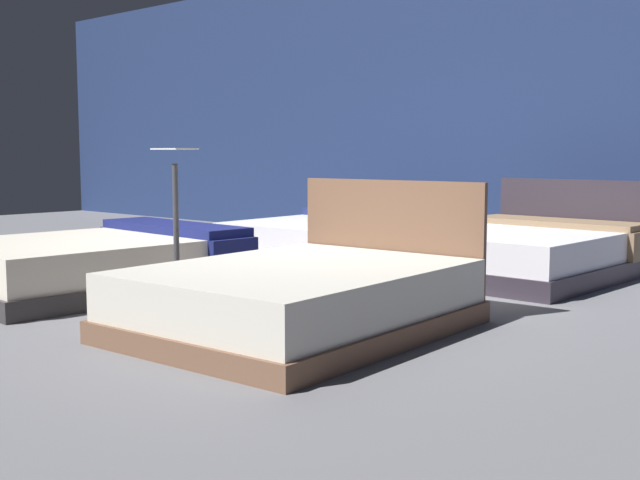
% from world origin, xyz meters
% --- Properties ---
extents(ground_plane, '(18.00, 18.00, 0.02)m').
position_xyz_m(ground_plane, '(0.00, 0.00, -0.01)').
color(ground_plane, slate).
extents(showroom_back_wall, '(18.00, 0.06, 3.50)m').
position_xyz_m(showroom_back_wall, '(0.00, 3.75, 1.75)').
color(showroom_back_wall, navy).
rests_on(showroom_back_wall, ground_plane).
extents(bed_0, '(1.78, 2.20, 0.48)m').
position_xyz_m(bed_0, '(-1.13, -1.05, 0.21)').
color(bed_0, '#302C2E').
rests_on(bed_0, ground_plane).
extents(bed_1, '(1.66, 2.11, 0.90)m').
position_xyz_m(bed_1, '(1.14, -1.05, 0.21)').
color(bed_1, brown).
rests_on(bed_1, ground_plane).
extents(bed_2, '(1.65, 1.99, 0.45)m').
position_xyz_m(bed_2, '(-1.11, 1.80, 0.20)').
color(bed_2, brown).
rests_on(bed_2, ground_plane).
extents(bed_3, '(1.67, 2.01, 0.84)m').
position_xyz_m(bed_3, '(1.14, 1.80, 0.22)').
color(bed_3, '#312B35').
rests_on(bed_3, ground_plane).
extents(price_sign, '(0.28, 0.24, 1.12)m').
position_xyz_m(price_sign, '(0.00, -1.12, 0.44)').
color(price_sign, '#3F3F44').
rests_on(price_sign, ground_plane).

